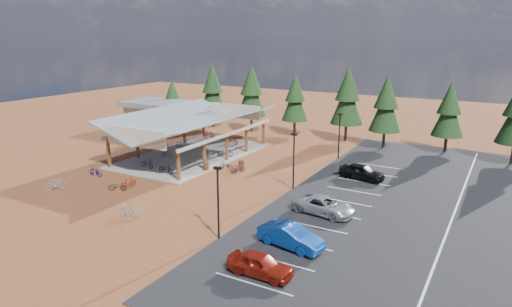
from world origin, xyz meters
name	(u,v)px	position (x,y,z in m)	size (l,w,h in m)	color
ground	(235,186)	(0.00, 0.00, 0.00)	(140.00, 140.00, 0.00)	brown
asphalt_lot	(455,213)	(18.50, 3.00, 0.02)	(27.00, 44.00, 0.04)	black
concrete_pad	(194,155)	(-10.00, 7.00, 0.05)	(10.60, 18.60, 0.10)	gray
bike_pavilion	(193,123)	(-10.00, 7.00, 3.82)	(11.65, 19.40, 4.97)	brown
outbuilding	(163,114)	(-24.00, 18.00, 2.03)	(11.00, 7.00, 3.90)	#ADA593
lamp_post_0	(218,198)	(5.00, -10.00, 2.98)	(0.50, 0.25, 5.14)	black
lamp_post_1	(294,157)	(5.00, 2.00, 2.98)	(0.50, 0.25, 5.14)	black
lamp_post_2	(339,133)	(5.00, 14.00, 2.98)	(0.50, 0.25, 5.14)	black
trash_bin_0	(206,167)	(-5.15, 2.66, 0.45)	(0.60, 0.60, 0.90)	#412D17
trash_bin_1	(241,164)	(-2.39, 5.12, 0.45)	(0.60, 0.60, 0.90)	#412D17
pine_0	(173,96)	(-24.87, 21.51, 4.20)	(2.96, 2.96, 6.89)	#382314
pine_1	(213,89)	(-17.51, 21.86, 5.71)	(4.02, 4.02, 9.35)	#382314
pine_2	(251,91)	(-10.80, 21.76, 5.84)	(4.10, 4.10, 9.56)	#382314
pine_3	(295,98)	(-4.59, 22.97, 5.12)	(3.60, 3.60, 8.39)	#382314
pine_4	(347,96)	(2.90, 22.59, 5.87)	(4.12, 4.12, 9.61)	#382314
pine_5	(386,104)	(8.17, 21.33, 5.43)	(3.82, 3.82, 8.89)	#382314
pine_6	(449,110)	(15.09, 22.78, 5.08)	(3.57, 3.57, 8.32)	#382314
bike_0	(147,164)	(-10.87, 0.25, 0.54)	(0.59, 1.69, 0.89)	black
bike_1	(167,154)	(-11.67, 4.23, 0.60)	(0.47, 1.66, 1.00)	gray
bike_2	(183,144)	(-13.12, 8.94, 0.60)	(0.67, 1.91, 1.01)	navy
bike_3	(209,135)	(-13.37, 14.79, 0.60)	(0.47, 1.68, 1.01)	maroon
bike_4	(166,169)	(-7.94, -0.29, 0.57)	(0.63, 1.80, 0.95)	black
bike_5	(207,153)	(-7.82, 6.57, 0.61)	(0.48, 1.71, 1.02)	#95989D
bike_6	(226,152)	(-6.33, 8.15, 0.58)	(0.63, 1.81, 0.95)	navy
bike_7	(232,140)	(-8.88, 13.55, 0.66)	(0.53, 1.86, 1.12)	#9F1A12
bike_9	(56,184)	(-13.38, -8.86, 0.55)	(0.52, 1.84, 1.10)	gray
bike_10	(95,171)	(-13.55, -4.21, 0.49)	(0.65, 1.86, 0.98)	navy
bike_11	(129,183)	(-8.16, -5.12, 0.48)	(0.45, 1.60, 0.96)	maroon
bike_12	(117,186)	(-8.40, -6.30, 0.44)	(0.58, 1.67, 0.88)	black
bike_13	(129,211)	(-3.03, -10.26, 0.54)	(0.51, 1.79, 1.08)	gray
bike_14	(239,168)	(-1.92, 3.89, 0.44)	(0.59, 1.69, 0.89)	navy
bike_15	(238,168)	(-1.90, 3.65, 0.51)	(0.48, 1.70, 1.02)	maroon
bike_16	(226,165)	(-3.62, 4.12, 0.44)	(0.58, 1.66, 0.87)	black
car_0	(260,264)	(9.87, -12.94, 0.72)	(1.60, 3.98, 1.36)	maroon
car_1	(291,236)	(9.86, -8.79, 0.79)	(1.58, 4.54, 1.50)	navy
car_2	(324,205)	(9.65, -2.33, 0.72)	(2.27, 4.91, 1.37)	gray
car_4	(362,172)	(9.60, 7.69, 0.78)	(1.76, 4.36, 1.49)	black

